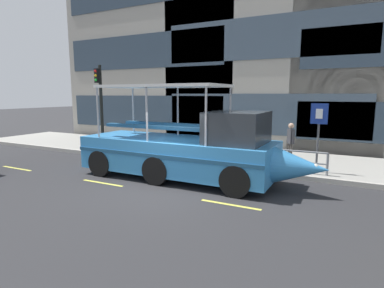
{
  "coord_description": "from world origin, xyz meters",
  "views": [
    {
      "loc": [
        5.36,
        -8.67,
        3.11
      ],
      "look_at": [
        0.12,
        1.45,
        1.3
      ],
      "focal_mm": 29.38,
      "sensor_mm": 36.0,
      "label": 1
    }
  ],
  "objects_px": {
    "traffic_light_pole": "(100,99)",
    "parking_sign": "(319,126)",
    "pedestrian_near_bow": "(291,139)",
    "duck_tour_boat": "(189,150)"
  },
  "relations": [
    {
      "from": "parking_sign",
      "to": "pedestrian_near_bow",
      "type": "height_order",
      "value": "parking_sign"
    },
    {
      "from": "traffic_light_pole",
      "to": "pedestrian_near_bow",
      "type": "relative_size",
      "value": 2.54
    },
    {
      "from": "parking_sign",
      "to": "duck_tour_boat",
      "type": "distance_m",
      "value": 4.93
    },
    {
      "from": "traffic_light_pole",
      "to": "parking_sign",
      "type": "height_order",
      "value": "traffic_light_pole"
    },
    {
      "from": "traffic_light_pole",
      "to": "pedestrian_near_bow",
      "type": "distance_m",
      "value": 9.67
    },
    {
      "from": "duck_tour_boat",
      "to": "pedestrian_near_bow",
      "type": "height_order",
      "value": "duck_tour_boat"
    },
    {
      "from": "parking_sign",
      "to": "duck_tour_boat",
      "type": "relative_size",
      "value": 0.29
    },
    {
      "from": "parking_sign",
      "to": "pedestrian_near_bow",
      "type": "relative_size",
      "value": 1.5
    },
    {
      "from": "traffic_light_pole",
      "to": "parking_sign",
      "type": "relative_size",
      "value": 1.7
    },
    {
      "from": "parking_sign",
      "to": "duck_tour_boat",
      "type": "height_order",
      "value": "duck_tour_boat"
    }
  ]
}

